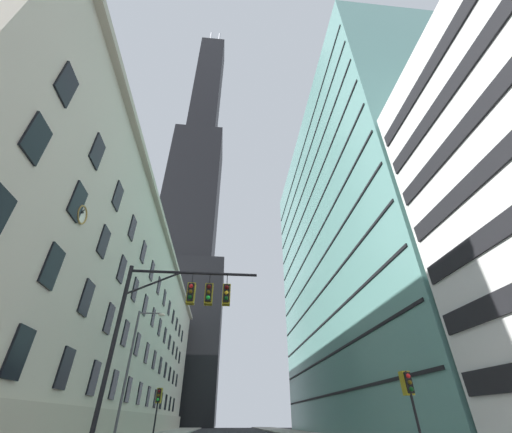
% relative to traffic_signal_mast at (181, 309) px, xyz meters
% --- Properties ---
extents(station_building, '(16.05, 75.63, 24.26)m').
position_rel_traffic_signal_mast_xyz_m(station_building, '(-14.77, 29.44, 6.15)').
color(station_building, beige).
rests_on(station_building, ground).
extents(dark_skyscraper, '(28.39, 28.39, 203.48)m').
position_rel_traffic_signal_mast_xyz_m(dark_skyscraper, '(-13.49, 85.22, 55.96)').
color(dark_skyscraper, black).
rests_on(dark_skyscraper, ground).
extents(glass_office_midrise, '(16.89, 47.98, 49.93)m').
position_rel_traffic_signal_mast_xyz_m(glass_office_midrise, '(23.31, 26.74, 19.00)').
color(glass_office_midrise, slate).
rests_on(glass_office_midrise, ground).
extents(traffic_signal_mast, '(6.65, 0.63, 7.93)m').
position_rel_traffic_signal_mast_xyz_m(traffic_signal_mast, '(0.00, 0.00, 0.00)').
color(traffic_signal_mast, black).
rests_on(traffic_signal_mast, sidewalk_left).
extents(traffic_light_near_right, '(0.40, 0.63, 3.32)m').
position_rel_traffic_signal_mast_xyz_m(traffic_light_near_right, '(11.13, 0.87, -3.18)').
color(traffic_light_near_right, black).
rests_on(traffic_light_near_right, sidewalk_right).
extents(traffic_light_far_left, '(0.40, 0.63, 3.45)m').
position_rel_traffic_signal_mast_xyz_m(traffic_light_far_left, '(-2.71, 13.26, -3.07)').
color(traffic_light_far_left, black).
rests_on(traffic_light_far_left, sidewalk_left).
extents(street_lamppost, '(2.18, 0.32, 8.74)m').
position_rel_traffic_signal_mast_xyz_m(street_lamppost, '(-4.56, 10.75, -0.70)').
color(street_lamppost, '#47474C').
rests_on(street_lamppost, sidewalk_left).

